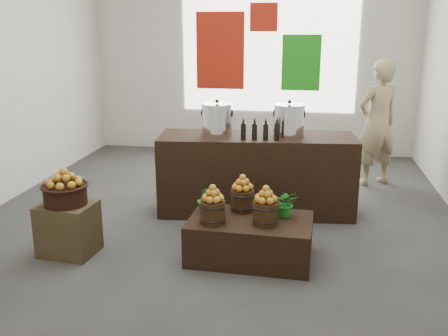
% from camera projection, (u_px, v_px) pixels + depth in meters
% --- Properties ---
extents(ground, '(7.00, 7.00, 0.00)m').
position_uv_depth(ground, '(219.00, 215.00, 6.41)').
color(ground, '#393936').
rests_on(ground, ground).
extents(back_wall, '(6.00, 0.04, 4.00)m').
position_uv_depth(back_wall, '(253.00, 45.00, 9.18)').
color(back_wall, '#BCB9AD').
rests_on(back_wall, ground).
extents(back_opening, '(3.20, 0.02, 2.40)m').
position_uv_depth(back_opening, '(269.00, 46.00, 9.11)').
color(back_opening, white).
rests_on(back_opening, back_wall).
extents(deco_red_left, '(0.90, 0.04, 1.40)m').
position_uv_depth(deco_red_left, '(220.00, 51.00, 9.27)').
color(deco_red_left, '#991B0B').
rests_on(deco_red_left, back_wall).
extents(deco_green_right, '(0.70, 0.04, 1.00)m').
position_uv_depth(deco_green_right, '(301.00, 63.00, 9.08)').
color(deco_green_right, '#187F13').
rests_on(deco_green_right, back_wall).
extents(deco_red_upper, '(0.50, 0.04, 0.50)m').
position_uv_depth(deco_red_upper, '(264.00, 17.00, 8.98)').
color(deco_red_upper, '#991B0B').
rests_on(deco_red_upper, back_wall).
extents(crate, '(0.59, 0.50, 0.56)m').
position_uv_depth(crate, '(68.00, 229.00, 5.28)').
color(crate, '#4C3D23').
rests_on(crate, ground).
extents(wicker_basket, '(0.44, 0.44, 0.20)m').
position_uv_depth(wicker_basket, '(65.00, 195.00, 5.17)').
color(wicker_basket, black).
rests_on(wicker_basket, crate).
extents(apples_in_basket, '(0.35, 0.35, 0.19)m').
position_uv_depth(apples_in_basket, '(64.00, 177.00, 5.12)').
color(apples_in_basket, maroon).
rests_on(apples_in_basket, wicker_basket).
extents(display_table, '(1.28, 0.82, 0.43)m').
position_uv_depth(display_table, '(250.00, 239.00, 5.18)').
color(display_table, black).
rests_on(display_table, ground).
extents(apple_bucket_front_left, '(0.25, 0.25, 0.23)m').
position_uv_depth(apple_bucket_front_left, '(213.00, 212.00, 4.99)').
color(apple_bucket_front_left, '#38230F').
rests_on(apple_bucket_front_left, display_table).
extents(apples_in_bucket_front_left, '(0.19, 0.19, 0.17)m').
position_uv_depth(apples_in_bucket_front_left, '(213.00, 193.00, 4.94)').
color(apples_in_bucket_front_left, maroon).
rests_on(apples_in_bucket_front_left, apple_bucket_front_left).
extents(apple_bucket_front_right, '(0.25, 0.25, 0.23)m').
position_uv_depth(apple_bucket_front_right, '(265.00, 213.00, 4.96)').
color(apple_bucket_front_right, '#38230F').
rests_on(apple_bucket_front_right, display_table).
extents(apples_in_bucket_front_right, '(0.19, 0.19, 0.17)m').
position_uv_depth(apples_in_bucket_front_right, '(266.00, 194.00, 4.91)').
color(apples_in_bucket_front_right, maroon).
rests_on(apples_in_bucket_front_right, apple_bucket_front_right).
extents(apple_bucket_rear, '(0.25, 0.25, 0.23)m').
position_uv_depth(apple_bucket_rear, '(242.00, 200.00, 5.33)').
color(apple_bucket_rear, '#38230F').
rests_on(apple_bucket_rear, display_table).
extents(apples_in_bucket_rear, '(0.19, 0.19, 0.17)m').
position_uv_depth(apples_in_bucket_rear, '(243.00, 182.00, 5.27)').
color(apples_in_bucket_rear, maroon).
rests_on(apples_in_bucket_rear, apple_bucket_rear).
extents(herb_garnish_right, '(0.28, 0.25, 0.29)m').
position_uv_depth(herb_garnish_right, '(286.00, 203.00, 5.15)').
color(herb_garnish_right, '#166B1B').
rests_on(herb_garnish_right, display_table).
extents(herb_garnish_left, '(0.16, 0.13, 0.28)m').
position_uv_depth(herb_garnish_left, '(204.00, 199.00, 5.29)').
color(herb_garnish_left, '#166B1B').
rests_on(herb_garnish_left, display_table).
extents(counter, '(2.54, 1.04, 1.01)m').
position_uv_depth(counter, '(256.00, 174.00, 6.43)').
color(counter, black).
rests_on(counter, ground).
extents(stock_pot_left, '(0.38, 0.38, 0.38)m').
position_uv_depth(stock_pot_left, '(217.00, 120.00, 6.27)').
color(stock_pot_left, silver).
rests_on(stock_pot_left, counter).
extents(stock_pot_center, '(0.38, 0.38, 0.38)m').
position_uv_depth(stock_pot_center, '(289.00, 121.00, 6.22)').
color(stock_pot_center, silver).
rests_on(stock_pot_center, counter).
extents(oil_cruets, '(0.36, 0.11, 0.28)m').
position_uv_depth(oil_cruets, '(257.00, 129.00, 6.02)').
color(oil_cruets, black).
rests_on(oil_cruets, counter).
extents(shopper, '(0.82, 0.74, 1.89)m').
position_uv_depth(shopper, '(377.00, 123.00, 7.44)').
color(shopper, '#9D8B60').
rests_on(shopper, ground).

